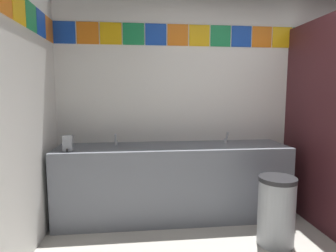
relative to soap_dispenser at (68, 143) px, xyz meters
The scene contains 6 objects.
wall_back 2.18m from the soap_dispenser, 13.70° to the left, with size 4.60×0.09×2.78m.
vanity_counter 1.20m from the soap_dispenser, ahead, with size 2.53×0.58×0.82m.
faucet_left 0.52m from the soap_dispenser, 30.07° to the left, with size 0.04×0.10×0.14m.
faucet_right 1.74m from the soap_dispenser, ahead, with size 0.04×0.10×0.14m.
soap_dispenser is the anchor object (origin of this frame).
trash_bin 2.11m from the soap_dispenser, 14.18° to the right, with size 0.34×0.34×0.64m.
Camera 1 is at (-1.37, -1.50, 1.40)m, focal length 29.53 mm.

